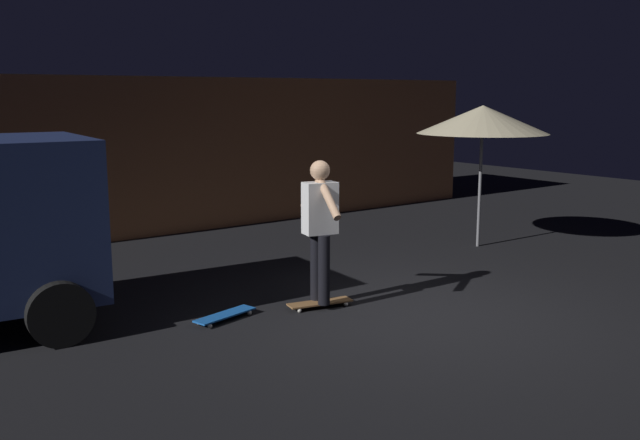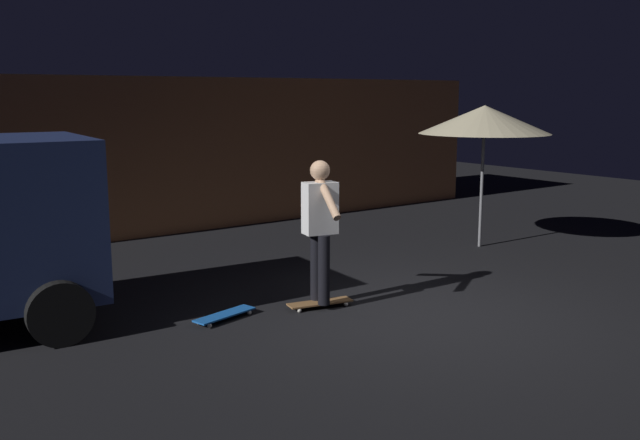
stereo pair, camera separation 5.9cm
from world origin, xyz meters
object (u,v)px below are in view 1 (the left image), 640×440
patio_umbrella (483,120)px  skater (320,221)px  skateboard_ridden (320,303)px  skateboard_spare (225,315)px

patio_umbrella → skater: patio_umbrella is taller
skateboard_ridden → skateboard_spare: bearing=166.5°
patio_umbrella → skateboard_ridden: 4.73m
patio_umbrella → skater: (-4.13, -1.13, -1.04)m
patio_umbrella → skater: 4.40m
skateboard_ridden → skater: skater is taller
patio_umbrella → skateboard_spare: patio_umbrella is taller
patio_umbrella → skateboard_spare: 5.69m
skateboard_ridden → skateboard_spare: same height
skateboard_ridden → skateboard_spare: (-1.13, 0.27, 0.00)m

